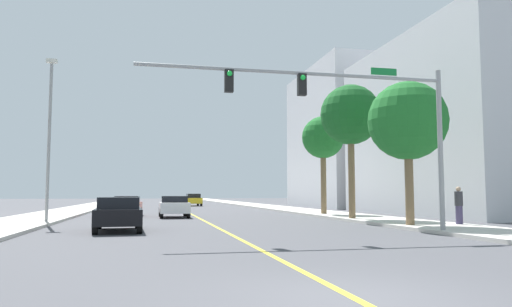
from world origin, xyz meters
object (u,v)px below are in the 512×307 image
at_px(car_white, 174,206).
at_px(pedestrian, 459,205).
at_px(palm_near, 408,121).
at_px(palm_mid, 351,116).
at_px(street_lamp, 49,131).
at_px(car_black, 118,213).
at_px(palm_far, 323,139).
at_px(car_yellow, 193,200).
at_px(car_red, 128,206).
at_px(traffic_signal_mast, 351,106).

xyz_separation_m(car_white, pedestrian, (12.80, -12.26, 0.30)).
relative_size(palm_near, palm_mid, 0.85).
relative_size(street_lamp, car_black, 2.02).
relative_size(palm_far, pedestrian, 3.94).
height_order(palm_near, palm_mid, palm_mid).
relative_size(palm_mid, car_white, 2.04).
height_order(palm_mid, car_black, palm_mid).
height_order(car_yellow, car_white, car_yellow).
distance_m(palm_mid, car_white, 12.99).
bearing_deg(palm_far, car_red, 171.00).
xyz_separation_m(car_black, car_yellow, (6.65, 39.63, 0.03)).
relative_size(street_lamp, pedestrian, 4.86).
xyz_separation_m(palm_far, car_red, (-13.67, 2.17, -4.80)).
bearing_deg(pedestrian, palm_mid, -117.83).
bearing_deg(car_yellow, palm_near, -82.89).
xyz_separation_m(palm_far, car_white, (-10.58, 0.02, -4.81)).
height_order(palm_far, car_yellow, palm_far).
height_order(traffic_signal_mast, palm_mid, palm_mid).
relative_size(car_yellow, pedestrian, 2.44).
relative_size(traffic_signal_mast, palm_mid, 1.54).
bearing_deg(pedestrian, street_lamp, -71.12).
bearing_deg(car_yellow, car_red, -106.50).
distance_m(street_lamp, car_white, 9.74).
relative_size(car_black, car_red, 1.11).
distance_m(traffic_signal_mast, car_white, 17.03).
relative_size(traffic_signal_mast, palm_far, 1.74).
xyz_separation_m(car_black, car_red, (-0.21, 13.31, -0.01)).
bearing_deg(car_black, pedestrian, -6.85).
bearing_deg(palm_mid, car_red, 147.74).
distance_m(traffic_signal_mast, car_black, 10.71).
height_order(street_lamp, pedestrian, street_lamp).
height_order(traffic_signal_mast, car_white, traffic_signal_mast).
xyz_separation_m(palm_near, car_yellow, (-6.46, 40.74, -4.19)).
bearing_deg(traffic_signal_mast, palm_near, 36.17).
height_order(palm_near, car_white, palm_near).
bearing_deg(palm_near, pedestrian, 0.36).
bearing_deg(palm_near, traffic_signal_mast, -143.83).
bearing_deg(car_black, street_lamp, 122.26).
relative_size(car_black, car_white, 1.10).
bearing_deg(pedestrian, palm_far, -131.83).
height_order(street_lamp, palm_far, street_lamp).
bearing_deg(palm_mid, pedestrian, -65.69).
bearing_deg(street_lamp, palm_mid, -2.21).
relative_size(traffic_signal_mast, car_yellow, 2.80).
bearing_deg(street_lamp, car_yellow, 72.61).
bearing_deg(traffic_signal_mast, street_lamp, 142.58).
relative_size(palm_far, car_black, 1.63).
bearing_deg(palm_mid, traffic_signal_mast, -113.63).
distance_m(palm_near, palm_far, 12.28).
height_order(palm_near, pedestrian, palm_near).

